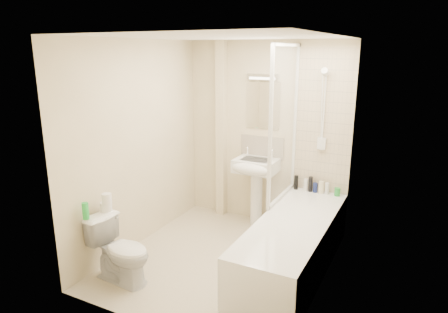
% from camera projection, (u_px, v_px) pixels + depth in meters
% --- Properties ---
extents(floor, '(2.50, 2.50, 0.00)m').
position_uv_depth(floor, '(222.00, 260.00, 4.46)').
color(floor, beige).
rests_on(floor, ground).
extents(wall_back, '(2.20, 0.02, 2.40)m').
position_uv_depth(wall_back, '(265.00, 135.00, 5.22)').
color(wall_back, beige).
rests_on(wall_back, ground).
extents(wall_left, '(0.02, 2.50, 2.40)m').
position_uv_depth(wall_left, '(138.00, 146.00, 4.63)').
color(wall_left, beige).
rests_on(wall_left, ground).
extents(wall_right, '(0.02, 2.50, 2.40)m').
position_uv_depth(wall_right, '(328.00, 171.00, 3.67)').
color(wall_right, beige).
rests_on(wall_right, ground).
extents(ceiling, '(2.20, 2.50, 0.02)m').
position_uv_depth(ceiling, '(221.00, 37.00, 3.84)').
color(ceiling, white).
rests_on(ceiling, wall_back).
extents(tile_back, '(0.70, 0.01, 1.75)m').
position_uv_depth(tile_back, '(324.00, 123.00, 4.83)').
color(tile_back, beige).
rests_on(tile_back, wall_back).
extents(tile_right, '(0.01, 2.10, 1.75)m').
position_uv_depth(tile_right, '(333.00, 143.00, 3.78)').
color(tile_right, beige).
rests_on(tile_right, wall_right).
extents(pipe_boxing, '(0.12, 0.12, 2.40)m').
position_uv_depth(pipe_boxing, '(221.00, 131.00, 5.45)').
color(pipe_boxing, beige).
rests_on(pipe_boxing, ground).
extents(splashback, '(0.60, 0.02, 0.30)m').
position_uv_depth(splashback, '(262.00, 147.00, 5.28)').
color(splashback, beige).
rests_on(splashback, wall_back).
extents(mirror, '(0.46, 0.01, 0.60)m').
position_uv_depth(mirror, '(263.00, 106.00, 5.13)').
color(mirror, white).
rests_on(mirror, wall_back).
extents(strip_light, '(0.42, 0.07, 0.07)m').
position_uv_depth(strip_light, '(263.00, 77.00, 5.02)').
color(strip_light, silver).
rests_on(strip_light, wall_back).
extents(bathtub, '(0.70, 2.10, 0.55)m').
position_uv_depth(bathtub, '(293.00, 244.00, 4.23)').
color(bathtub, white).
rests_on(bathtub, ground).
extents(shower_screen, '(0.04, 0.92, 1.80)m').
position_uv_depth(shower_screen, '(284.00, 124.00, 4.59)').
color(shower_screen, white).
rests_on(shower_screen, bathtub).
extents(shower_fixture, '(0.10, 0.16, 0.99)m').
position_uv_depth(shower_fixture, '(323.00, 113.00, 4.76)').
color(shower_fixture, white).
rests_on(shower_fixture, wall_back).
extents(pedestal_sink, '(0.54, 0.49, 1.04)m').
position_uv_depth(pedestal_sink, '(255.00, 173.00, 5.16)').
color(pedestal_sink, white).
rests_on(pedestal_sink, ground).
extents(bottle_black_a, '(0.05, 0.05, 0.18)m').
position_uv_depth(bottle_black_a, '(296.00, 182.00, 5.09)').
color(bottle_black_a, black).
rests_on(bottle_black_a, bathtub).
extents(bottle_white_a, '(0.05, 0.05, 0.15)m').
position_uv_depth(bottle_white_a, '(306.00, 185.00, 5.03)').
color(bottle_white_a, silver).
rests_on(bottle_white_a, bathtub).
extents(bottle_black_b, '(0.05, 0.05, 0.19)m').
position_uv_depth(bottle_black_b, '(311.00, 184.00, 5.00)').
color(bottle_black_b, black).
rests_on(bottle_black_b, bathtub).
extents(bottle_blue, '(0.06, 0.06, 0.12)m').
position_uv_depth(bottle_blue, '(315.00, 188.00, 4.98)').
color(bottle_blue, navy).
rests_on(bottle_blue, bathtub).
extents(bottle_cream, '(0.07, 0.07, 0.15)m').
position_uv_depth(bottle_cream, '(321.00, 187.00, 4.95)').
color(bottle_cream, beige).
rests_on(bottle_cream, bathtub).
extents(bottle_white_b, '(0.05, 0.05, 0.14)m').
position_uv_depth(bottle_white_b, '(327.00, 188.00, 4.92)').
color(bottle_white_b, silver).
rests_on(bottle_white_b, bathtub).
extents(bottle_green, '(0.07, 0.07, 0.10)m').
position_uv_depth(bottle_green, '(337.00, 192.00, 4.87)').
color(bottle_green, green).
rests_on(bottle_green, bathtub).
extents(toilet, '(0.47, 0.71, 0.67)m').
position_uv_depth(toilet, '(121.00, 250.00, 4.00)').
color(toilet, white).
rests_on(toilet, ground).
extents(toilet_roll_lower, '(0.12, 0.12, 0.09)m').
position_uv_depth(toilet_roll_lower, '(106.00, 207.00, 4.11)').
color(toilet_roll_lower, white).
rests_on(toilet_roll_lower, toilet).
extents(toilet_roll_upper, '(0.10, 0.10, 0.11)m').
position_uv_depth(toilet_roll_upper, '(107.00, 199.00, 4.04)').
color(toilet_roll_upper, white).
rests_on(toilet_roll_upper, toilet_roll_lower).
extents(green_bottle, '(0.06, 0.06, 0.17)m').
position_uv_depth(green_bottle, '(86.00, 211.00, 3.90)').
color(green_bottle, green).
rests_on(green_bottle, toilet).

